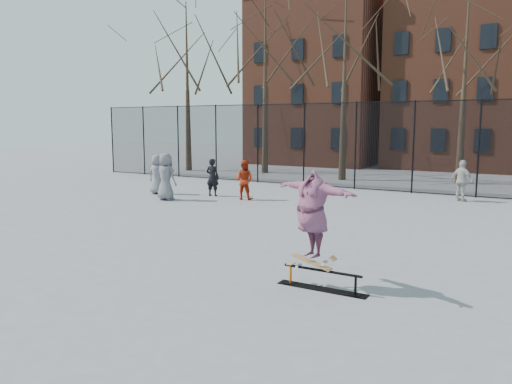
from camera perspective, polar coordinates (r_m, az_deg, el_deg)
The scene contains 12 objects.
ground at distance 11.44m, azimuth -4.36°, elevation -7.53°, with size 100.00×100.00×0.00m, color slate.
skate_rail at distance 9.38m, azimuth 7.54°, elevation -10.11°, with size 1.73×0.26×0.38m.
skateboard at distance 9.38m, azimuth 6.37°, elevation -8.29°, with size 0.85×0.20×0.10m, color #9C653E, non-canonical shape.
skater at distance 9.18m, azimuth 6.46°, elevation -3.18°, with size 1.97×0.54×1.60m, color #4E3E9C.
bystander_grey at distance 21.83m, azimuth -11.22°, elevation 1.99°, with size 0.83×0.54×1.70m, color slate.
bystander_black at distance 20.90m, azimuth -4.99°, elevation 1.69°, with size 0.57×0.38×1.57m, color black.
bystander_red at distance 19.88m, azimuth -1.35°, elevation 1.39°, with size 0.76×0.60×1.57m, color #A3270E.
bystander_white at distance 21.00m, azimuth 22.48°, elevation 1.20°, with size 0.95×0.39×1.62m, color beige.
bystander_extra at distance 20.02m, azimuth -10.26°, elevation 1.73°, with size 0.91×0.59×1.86m, color slate.
fence at distance 22.94m, azimuth 14.59°, elevation 5.19°, with size 34.03×0.07×4.00m.
tree_row at distance 27.33m, azimuth 17.02°, elevation 16.65°, with size 33.66×7.46×10.67m.
rowhouses at distance 35.60m, azimuth 21.96°, elevation 12.22°, with size 29.00×7.00×13.00m.
Camera 1 is at (6.34, -9.02, 3.04)m, focal length 35.00 mm.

